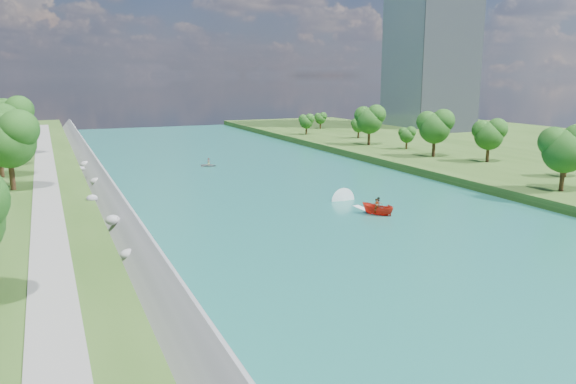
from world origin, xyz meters
name	(u,v)px	position (x,y,z in m)	size (l,w,h in m)	color
ground	(351,227)	(0.00, 0.00, 0.00)	(260.00, 260.00, 0.00)	#2D5119
river_water	(284,194)	(0.00, 20.00, 0.05)	(55.00, 240.00, 0.10)	#1A6460
berm_east	(532,168)	(49.50, 20.00, 0.75)	(44.00, 240.00, 1.50)	#2D5119
riprap_bank	(103,198)	(-25.85, 19.37, 1.80)	(4.55, 236.00, 4.40)	slate
riverside_path	(46,188)	(-32.50, 20.00, 3.55)	(3.00, 200.00, 0.10)	gray
office_tower	(431,35)	(82.50, 95.00, 30.00)	(22.00, 22.00, 60.00)	gray
trees_east	(470,138)	(38.69, 24.80, 6.20)	(16.59, 144.19, 10.95)	#1C4B14
motorboat	(372,207)	(5.78, 4.95, 0.82)	(3.66, 18.98, 2.19)	red
raft	(209,165)	(-3.39, 49.53, 0.47)	(3.88, 3.72, 1.60)	#96999F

